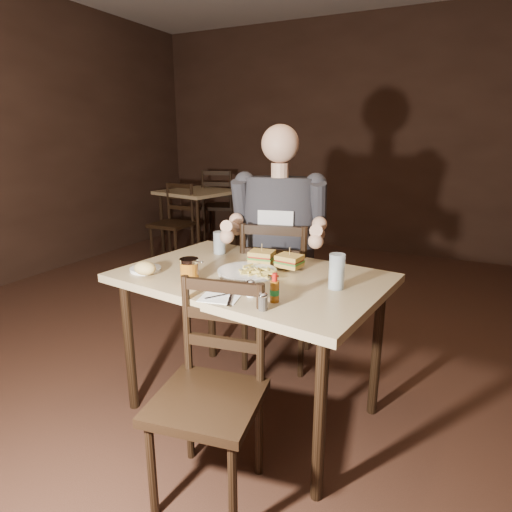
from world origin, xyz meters
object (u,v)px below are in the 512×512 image
at_px(glass_left, 219,243).
at_px(side_plate, 146,270).
at_px(chair_near, 207,401).
at_px(diner, 278,213).
at_px(chair_far, 278,292).
at_px(main_table, 252,289).
at_px(bg_chair_near, 171,224).
at_px(dinner_plate, 247,273).
at_px(hot_sauce, 275,288).
at_px(bg_chair_far, 220,206).
at_px(bg_table, 197,198).
at_px(syrup_dispenser, 189,270).
at_px(glass_right, 337,271).

bearing_deg(glass_left, side_plate, -110.12).
xyz_separation_m(chair_near, diner, (-0.17, 1.08, 0.55)).
relative_size(chair_far, diner, 0.94).
bearing_deg(side_plate, chair_far, 61.34).
bearing_deg(chair_far, main_table, 86.56).
bearing_deg(chair_far, diner, 90.00).
bearing_deg(glass_left, diner, 44.16).
xyz_separation_m(bg_chair_near, dinner_plate, (2.08, -2.12, 0.33)).
height_order(diner, hot_sauce, diner).
bearing_deg(hot_sauce, chair_far, 112.00).
bearing_deg(bg_chair_far, bg_table, 71.04).
height_order(bg_table, side_plate, side_plate).
xyz_separation_m(chair_near, bg_chair_far, (-2.19, 3.79, 0.06)).
height_order(bg_chair_far, hot_sauce, bg_chair_far).
height_order(dinner_plate, side_plate, dinner_plate).
height_order(main_table, bg_chair_far, bg_chair_far).
bearing_deg(glass_left, chair_near, -62.68).
bearing_deg(side_plate, bg_chair_far, 115.09).
bearing_deg(diner, bg_chair_far, 113.84).
height_order(diner, syrup_dispenser, diner).
relative_size(chair_near, glass_left, 6.83).
bearing_deg(bg_table, chair_far, -46.39).
bearing_deg(bg_table, diner, -46.90).
bearing_deg(bg_table, bg_chair_near, -90.00).
bearing_deg(bg_chair_near, diner, -39.08).
relative_size(diner, side_plate, 6.66).
xyz_separation_m(chair_far, diner, (0.01, -0.05, 0.52)).
bearing_deg(bg_chair_far, hot_sauce, 104.88).
distance_m(main_table, glass_left, 0.45).
height_order(chair_near, glass_left, glass_left).
relative_size(bg_chair_near, side_plate, 5.93).
distance_m(main_table, hot_sauce, 0.40).
bearing_deg(glass_left, bg_chair_near, 133.51).
bearing_deg(bg_chair_near, bg_chair_far, 89.42).
relative_size(bg_chair_far, dinner_plate, 3.51).
height_order(bg_table, dinner_plate, dinner_plate).
bearing_deg(hot_sauce, glass_left, 137.12).
relative_size(glass_right, syrup_dispenser, 1.41).
bearing_deg(bg_table, syrup_dispenser, -56.85).
relative_size(bg_table, hot_sauce, 7.71).
bearing_deg(bg_chair_far, dinner_plate, 103.84).
bearing_deg(syrup_dispenser, dinner_plate, 57.21).
height_order(bg_chair_near, side_plate, bg_chair_near).
bearing_deg(glass_right, bg_table, 133.32).
bearing_deg(chair_far, hot_sauce, 99.14).
bearing_deg(diner, chair_near, -93.69).
distance_m(chair_near, side_plate, 0.79).
bearing_deg(bg_chair_far, bg_chair_near, 71.04).
relative_size(hot_sauce, syrup_dispenser, 1.09).
bearing_deg(main_table, bg_chair_far, 123.12).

